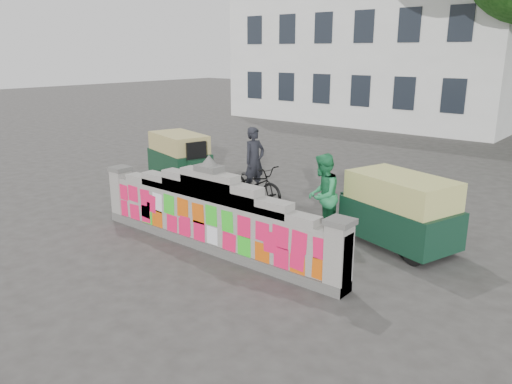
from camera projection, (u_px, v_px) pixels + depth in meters
ground at (211, 249)px, 10.42m from camera, size 100.00×100.00×0.00m
parapet_wall at (210, 215)px, 10.21m from camera, size 6.48×0.44×2.01m
building at (385, 51)px, 29.90m from camera, size 16.00×10.00×8.90m
cyclist_bike at (254, 184)px, 13.49m from camera, size 2.13×0.98×1.08m
cyclist_rider at (254, 170)px, 13.39m from camera, size 0.52×0.72×1.83m
pedestrian at (322, 195)px, 10.98m from camera, size 0.94×1.07×1.86m
rickshaw_left at (180, 156)px, 16.02m from camera, size 2.73×1.78×1.46m
rickshaw_right at (398, 209)px, 10.49m from camera, size 2.83×1.93×1.52m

